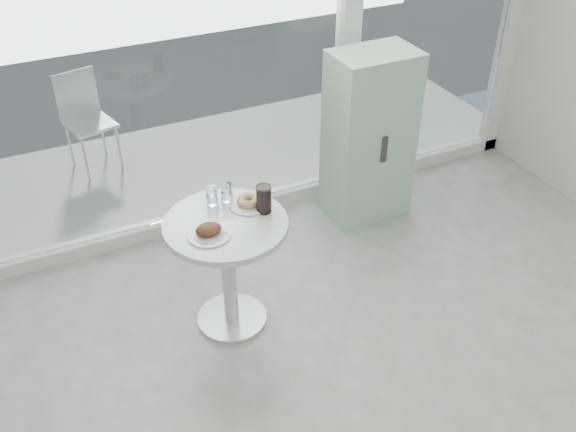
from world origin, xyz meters
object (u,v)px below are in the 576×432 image
main_table (228,252)px  mint_cabinet (369,137)px  water_tumbler_b (227,194)px  plate_donut (249,202)px  water_tumbler_a (212,197)px  patio_chair (85,115)px  plate_fritter (209,231)px  cola_glass (264,199)px

main_table → mint_cabinet: (1.39, 0.71, 0.10)m
mint_cabinet → water_tumbler_b: 1.41m
plate_donut → water_tumbler_b: 0.14m
water_tumbler_a → plate_donut: bearing=-28.5°
patio_chair → plate_fritter: size_ratio=3.37×
patio_chair → plate_donut: bearing=-88.9°
patio_chair → cola_glass: size_ratio=4.80×
mint_cabinet → patio_chair: size_ratio=1.58×
plate_fritter → patio_chair: bearing=96.8°
water_tumbler_a → water_tumbler_b: same height
plate_donut → water_tumbler_a: 0.22m
water_tumbler_b → cola_glass: (0.16, -0.19, 0.03)m
patio_chair → water_tumbler_b: (0.49, -2.05, 0.30)m
main_table → water_tumbler_b: bearing=66.5°
patio_chair → water_tumbler_b: water_tumbler_b is taller
main_table → water_tumbler_b: water_tumbler_b is taller
main_table → patio_chair: 2.29m
main_table → patio_chair: bearing=100.1°
plate_donut → cola_glass: (0.06, -0.09, 0.06)m
mint_cabinet → water_tumbler_b: bearing=-159.3°
patio_chair → plate_donut: size_ratio=3.43×
main_table → mint_cabinet: mint_cabinet is taller
cola_glass → patio_chair: bearing=106.0°
water_tumbler_a → plate_fritter: bearing=-113.0°
water_tumbler_a → patio_chair: bearing=101.0°
plate_fritter → water_tumbler_b: water_tumbler_b is taller
plate_fritter → water_tumbler_a: 0.31m
water_tumbler_a → mint_cabinet: bearing=19.8°
mint_cabinet → water_tumbler_a: size_ratio=11.29×
plate_donut → water_tumbler_b: (-0.10, 0.10, 0.03)m
plate_fritter → water_tumbler_b: size_ratio=2.14×
main_table → plate_fritter: bearing=-147.8°
water_tumbler_b → plate_fritter: bearing=-127.1°
main_table → water_tumbler_a: 0.34m
water_tumbler_a → water_tumbler_b: (0.09, -0.00, -0.00)m
plate_donut → plate_fritter: bearing=-150.2°
patio_chair → water_tumbler_a: bearing=-93.2°
main_table → plate_donut: 0.32m
plate_fritter → water_tumbler_a: bearing=67.0°
water_tumbler_a → cola_glass: size_ratio=0.67×
plate_donut → water_tumbler_a: bearing=151.5°
plate_fritter → plate_donut: size_ratio=1.02×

